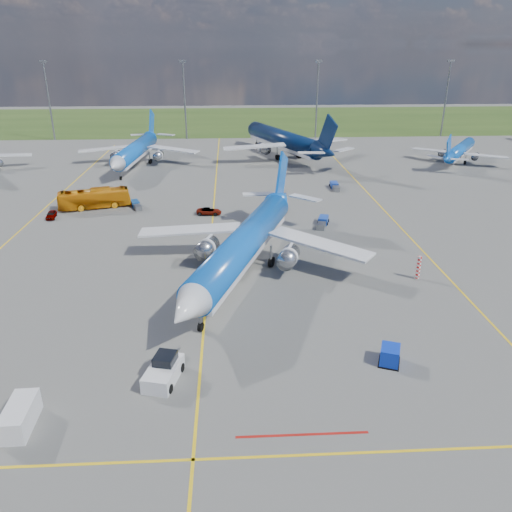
{
  "coord_description": "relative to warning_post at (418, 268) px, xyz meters",
  "views": [
    {
      "loc": [
        2.99,
        -46.78,
        26.86
      ],
      "look_at": [
        5.88,
        6.89,
        4.0
      ],
      "focal_mm": 35.0,
      "sensor_mm": 36.0,
      "label": 1
    }
  ],
  "objects": [
    {
      "name": "apron_bus",
      "position": [
        -47.04,
        31.71,
        0.23
      ],
      "size": [
        12.76,
        6.18,
        3.46
      ],
      "primitive_type": "imported",
      "rotation": [
        0.0,
        0.0,
        1.85
      ],
      "color": "orange",
      "rests_on": "ground"
    },
    {
      "name": "ground",
      "position": [
        -26.0,
        -8.0,
        -1.5
      ],
      "size": [
        400.0,
        400.0,
        0.0
      ],
      "primitive_type": "plane",
      "color": "#555553",
      "rests_on": "ground"
    },
    {
      "name": "baggage_tug_c",
      "position": [
        -39.86,
        31.77,
        -1.03
      ],
      "size": [
        2.68,
        4.57,
        1.0
      ],
      "rotation": [
        0.0,
        0.0,
        0.36
      ],
      "color": "#184A91",
      "rests_on": "ground"
    },
    {
      "name": "warning_post",
      "position": [
        0.0,
        0.0,
        0.0
      ],
      "size": [
        0.5,
        0.5,
        3.0
      ],
      "primitive_type": "cylinder",
      "color": "red",
      "rests_on": "ground"
    },
    {
      "name": "bg_jet_nnw",
      "position": [
        -45.11,
        65.06,
        -1.5
      ],
      "size": [
        34.9,
        43.79,
        10.78
      ],
      "primitive_type": null,
      "rotation": [
        0.0,
        0.0,
        -0.09
      ],
      "color": "blue",
      "rests_on": "ground"
    },
    {
      "name": "floodlight_masts",
      "position": [
        -16.0,
        102.0,
        11.06
      ],
      "size": [
        202.2,
        0.5,
        22.7
      ],
      "color": "slate",
      "rests_on": "ground"
    },
    {
      "name": "baggage_tug_e",
      "position": [
        -1.89,
        42.12,
        -0.98
      ],
      "size": [
        1.52,
        5.02,
        1.12
      ],
      "rotation": [
        0.0,
        0.0,
        -0.04
      ],
      "color": "#1C3EA9",
      "rests_on": "ground"
    },
    {
      "name": "bg_jet_ne",
      "position": [
        33.86,
        65.59,
        -1.5
      ],
      "size": [
        38.09,
        39.89,
        8.31
      ],
      "primitive_type": null,
      "rotation": [
        0.0,
        0.0,
        2.53
      ],
      "color": "blue",
      "rests_on": "ground"
    },
    {
      "name": "service_van",
      "position": [
        -39.25,
        -23.93,
        -0.55
      ],
      "size": [
        2.03,
        4.36,
        1.89
      ],
      "primitive_type": "cube",
      "rotation": [
        0.0,
        0.0,
        0.03
      ],
      "color": "silver",
      "rests_on": "ground"
    },
    {
      "name": "service_car_a",
      "position": [
        -52.98,
        26.36,
        -0.9
      ],
      "size": [
        1.85,
        3.66,
        1.2
      ],
      "primitive_type": "imported",
      "rotation": [
        0.0,
        0.0,
        0.13
      ],
      "color": "#999999",
      "rests_on": "ground"
    },
    {
      "name": "grass_strip",
      "position": [
        -26.0,
        142.0,
        -1.5
      ],
      "size": [
        400.0,
        80.0,
        0.01
      ],
      "primitive_type": "cube",
      "color": "#2D4719",
      "rests_on": "ground"
    },
    {
      "name": "main_airliner",
      "position": [
        -21.34,
        2.96,
        -1.5
      ],
      "size": [
        46.45,
        52.81,
        11.55
      ],
      "primitive_type": null,
      "rotation": [
        0.0,
        0.0,
        -0.34
      ],
      "color": "blue",
      "rests_on": "ground"
    },
    {
      "name": "pushback_tug",
      "position": [
        -29.06,
        -18.65,
        -0.63
      ],
      "size": [
        3.4,
        6.5,
        2.16
      ],
      "rotation": [
        0.0,
        0.0,
        -0.24
      ],
      "color": "silver",
      "rests_on": "ground"
    },
    {
      "name": "baggage_tug_w",
      "position": [
        -8.23,
        20.4,
        -0.97
      ],
      "size": [
        2.77,
        5.21,
        1.13
      ],
      "rotation": [
        0.0,
        0.0,
        -0.3
      ],
      "color": "#1B40A6",
      "rests_on": "ground"
    },
    {
      "name": "service_car_b",
      "position": [
        -26.66,
        26.87,
        -0.91
      ],
      "size": [
        4.42,
        2.4,
        1.18
      ],
      "primitive_type": "imported",
      "rotation": [
        0.0,
        0.0,
        1.46
      ],
      "color": "#999999",
      "rests_on": "ground"
    },
    {
      "name": "taxiway_lines",
      "position": [
        -25.83,
        19.7,
        -1.49
      ],
      "size": [
        60.25,
        160.0,
        0.02
      ],
      "color": "yellow",
      "rests_on": "ground"
    },
    {
      "name": "service_car_c",
      "position": [
        -14.48,
        28.24,
        -0.94
      ],
      "size": [
        1.97,
        4.03,
        1.13
      ],
      "primitive_type": "imported",
      "rotation": [
        0.0,
        0.0,
        -0.1
      ],
      "color": "#999999",
      "rests_on": "ground"
    },
    {
      "name": "bg_jet_n",
      "position": [
        -9.18,
        73.99,
        -1.5
      ],
      "size": [
        52.2,
        58.73,
        12.72
      ],
      "primitive_type": null,
      "rotation": [
        0.0,
        0.0,
        3.52
      ],
      "color": "#071A3E",
      "rests_on": "ground"
    },
    {
      "name": "uld_container",
      "position": [
        -8.8,
        -17.34,
        -0.67
      ],
      "size": [
        2.28,
        2.52,
        1.66
      ],
      "primitive_type": "cube",
      "rotation": [
        0.0,
        0.0,
        -0.36
      ],
      "color": "#0E32C6",
      "rests_on": "ground"
    }
  ]
}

